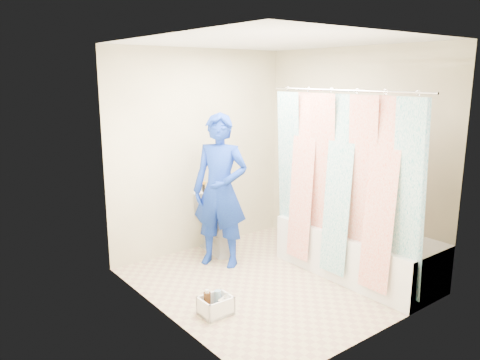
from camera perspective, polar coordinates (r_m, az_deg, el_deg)
floor at (r=4.98m, az=3.69°, el=-12.18°), size 2.60×2.60×0.00m
ceiling at (r=4.54m, az=4.14°, el=16.53°), size 2.40×2.60×0.02m
wall_back at (r=5.63m, az=-4.91°, el=3.51°), size 2.40×0.02×2.40m
wall_front at (r=3.76m, az=17.14°, el=-1.61°), size 2.40×0.02×2.40m
wall_left at (r=3.94m, az=-9.30°, el=-0.60°), size 0.02×2.60×2.40m
wall_right at (r=5.47m, az=13.37°, el=2.93°), size 0.02×2.60×2.40m
bathtub at (r=5.19m, az=14.04°, el=-8.31°), size 0.70×1.75×0.50m
curtain_rod at (r=4.60m, az=12.57°, el=10.60°), size 0.02×1.90×0.02m
shower_curtain at (r=4.72m, az=12.04°, el=-0.73°), size 0.06×1.75×1.80m
toilet at (r=5.65m, az=-2.80°, el=-5.12°), size 0.50×0.76×0.73m
tank_lid at (r=5.54m, az=-2.24°, el=-4.82°), size 0.47×0.25×0.03m
tank_internals at (r=5.71m, az=-4.13°, el=-1.27°), size 0.18×0.06×0.24m
plumber at (r=5.14m, az=-2.43°, el=-1.32°), size 0.69×0.74×1.70m
cleaning_caddy at (r=4.33m, az=-2.88°, el=-15.07°), size 0.28×0.23×0.21m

